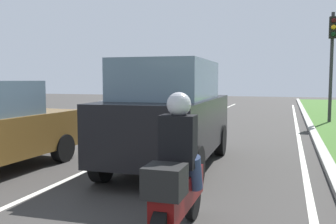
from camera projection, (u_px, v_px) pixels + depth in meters
The scene contains 9 objects.
ground_plane at pixel (195, 131), 13.74m from camera, with size 60.00×60.00×0.00m, color #383533.
lane_line_center at pixel (177, 130), 13.96m from camera, with size 0.12×32.00×0.01m, color silver.
lane_line_right_edge at pixel (298, 135), 12.64m from camera, with size 0.12×32.00×0.01m, color silver.
curb_right at pixel (314, 134), 12.48m from camera, with size 0.24×48.00×0.12m, color #9E9B93.
car_suv_ahead at pixel (170, 113), 7.95m from camera, with size 2.09×4.56×2.28m.
car_hatchback_far at pixel (137, 104), 15.15m from camera, with size 1.78×3.73×1.78m.
motorcycle at pixel (178, 194), 4.26m from camera, with size 0.41×1.90×1.01m.
rider_person at pixel (179, 140), 4.25m from camera, with size 0.50×0.40×1.16m.
traffic_light_near_right at pixel (332, 48), 15.80m from camera, with size 0.32×0.50×4.75m.
Camera 1 is at (3.23, 0.72, 1.88)m, focal length 39.75 mm.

